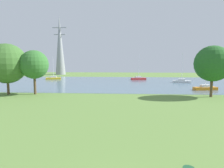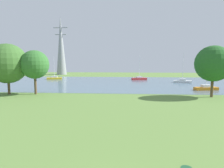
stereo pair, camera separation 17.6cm
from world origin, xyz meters
name	(u,v)px [view 1 (the left image)]	position (x,y,z in m)	size (l,w,h in m)	color
ground_plane	(123,103)	(0.00, 22.00, 0.00)	(160.00, 160.00, 0.00)	olive
water_surface	(125,83)	(0.00, 50.00, 0.01)	(140.00, 40.00, 0.02)	slate
sailboat_orange	(205,88)	(16.71, 36.19, 0.45)	(5.00, 2.38, 5.66)	orange
sailboat_white	(182,81)	(15.78, 50.89, 0.48)	(5.01, 2.50, 8.02)	white
sailboat_red	(138,78)	(4.26, 58.85, 0.47)	(5.02, 2.64, 7.90)	red
sailboat_yellow	(53,78)	(-23.65, 58.52, 0.47)	(5.03, 2.76, 7.46)	yellow
tree_east_near	(7,64)	(-20.78, 27.95, 5.52)	(7.06, 7.06, 9.05)	brown
tree_east_far	(34,65)	(-16.06, 28.48, 5.33)	(5.10, 5.10, 7.90)	brown
tree_mid_shore	(213,64)	(14.53, 27.81, 5.54)	(5.91, 5.91, 8.51)	brown
electricity_pylon	(60,45)	(-29.25, 83.03, 12.94)	(6.40, 4.40, 25.86)	gray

